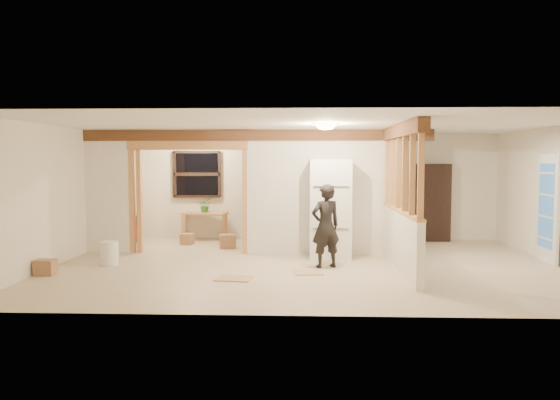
{
  "coord_description": "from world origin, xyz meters",
  "views": [
    {
      "loc": [
        -0.1,
        -9.75,
        1.89
      ],
      "look_at": [
        -0.5,
        0.4,
        1.14
      ],
      "focal_mm": 35.0,
      "sensor_mm": 36.0,
      "label": 1
    }
  ],
  "objects_px": {
    "work_table": "(205,226)",
    "bookshelf": "(430,203)",
    "refrigerator": "(330,209)",
    "shop_vac": "(131,229)",
    "woman": "(326,226)"
  },
  "relations": [
    {
      "from": "woman",
      "to": "work_table",
      "type": "relative_size",
      "value": 1.41
    },
    {
      "from": "shop_vac",
      "to": "bookshelf",
      "type": "xyz_separation_m",
      "value": [
        6.93,
        0.41,
        0.59
      ]
    },
    {
      "from": "work_table",
      "to": "shop_vac",
      "type": "distance_m",
      "value": 1.68
    },
    {
      "from": "woman",
      "to": "shop_vac",
      "type": "xyz_separation_m",
      "value": [
        -4.36,
        2.86,
        -0.43
      ]
    },
    {
      "from": "refrigerator",
      "to": "work_table",
      "type": "relative_size",
      "value": 1.82
    },
    {
      "from": "woman",
      "to": "refrigerator",
      "type": "bearing_deg",
      "value": -121.39
    },
    {
      "from": "refrigerator",
      "to": "bookshelf",
      "type": "xyz_separation_m",
      "value": [
        2.44,
        2.27,
        -0.05
      ]
    },
    {
      "from": "woman",
      "to": "shop_vac",
      "type": "bearing_deg",
      "value": -57.48
    },
    {
      "from": "shop_vac",
      "to": "woman",
      "type": "bearing_deg",
      "value": -33.28
    },
    {
      "from": "refrigerator",
      "to": "bookshelf",
      "type": "height_order",
      "value": "refrigerator"
    },
    {
      "from": "bookshelf",
      "to": "refrigerator",
      "type": "bearing_deg",
      "value": -137.1
    },
    {
      "from": "work_table",
      "to": "shop_vac",
      "type": "bearing_deg",
      "value": -156.9
    },
    {
      "from": "shop_vac",
      "to": "bookshelf",
      "type": "bearing_deg",
      "value": 3.43
    },
    {
      "from": "refrigerator",
      "to": "woman",
      "type": "bearing_deg",
      "value": -97.19
    },
    {
      "from": "work_table",
      "to": "bookshelf",
      "type": "bearing_deg",
      "value": 12.98
    }
  ]
}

